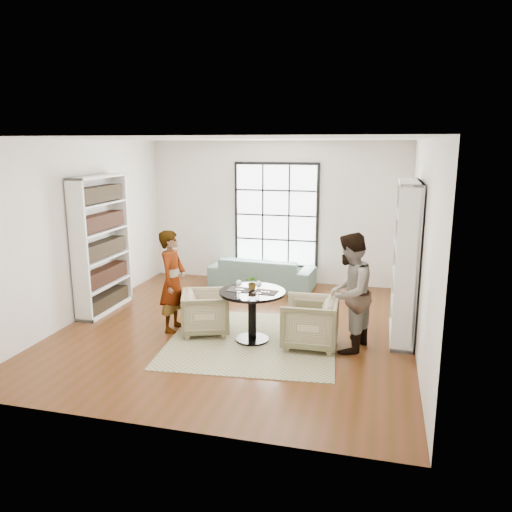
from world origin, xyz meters
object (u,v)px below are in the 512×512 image
(person_right, at_px, (349,293))
(pedestal_table, at_px, (252,305))
(wine_glass_right, at_px, (259,284))
(flower_centerpiece, at_px, (253,282))
(armchair_left, at_px, (206,312))
(wine_glass_left, at_px, (239,284))
(armchair_right, at_px, (310,323))
(person_left, at_px, (173,281))
(sofa, at_px, (262,272))

(person_right, bearing_deg, pedestal_table, -73.93)
(wine_glass_right, relative_size, flower_centerpiece, 0.87)
(armchair_left, relative_size, wine_glass_left, 3.94)
(armchair_right, bearing_deg, armchair_left, -96.38)
(armchair_right, height_order, person_left, person_left)
(wine_glass_right, bearing_deg, wine_glass_left, -179.14)
(person_left, distance_m, wine_glass_left, 1.21)
(pedestal_table, bearing_deg, wine_glass_left, -144.33)
(armchair_left, height_order, wine_glass_right, wine_glass_right)
(pedestal_table, relative_size, wine_glass_right, 5.09)
(wine_glass_left, bearing_deg, person_left, 166.89)
(pedestal_table, relative_size, flower_centerpiece, 4.42)
(armchair_right, distance_m, flower_centerpiece, 1.03)
(person_left, height_order, person_right, person_right)
(pedestal_table, height_order, armchair_left, pedestal_table)
(armchair_right, bearing_deg, person_left, -95.22)
(pedestal_table, bearing_deg, person_left, 173.55)
(flower_centerpiece, bearing_deg, pedestal_table, -82.15)
(sofa, bearing_deg, pedestal_table, 104.44)
(sofa, distance_m, armchair_right, 3.21)
(sofa, height_order, person_left, person_left)
(armchair_right, relative_size, person_left, 0.49)
(wine_glass_left, distance_m, flower_centerpiece, 0.25)
(sofa, relative_size, armchair_left, 2.90)
(armchair_left, xyz_separation_m, wine_glass_left, (0.62, -0.27, 0.59))
(pedestal_table, distance_m, wine_glass_right, 0.40)
(wine_glass_left, xyz_separation_m, wine_glass_right, (0.30, 0.00, 0.00))
(wine_glass_left, bearing_deg, flower_centerpiece, 50.56)
(sofa, distance_m, armchair_left, 2.76)
(armchair_left, height_order, person_left, person_left)
(pedestal_table, height_order, wine_glass_right, wine_glass_right)
(armchair_left, bearing_deg, person_right, -113.20)
(person_left, height_order, flower_centerpiece, person_left)
(armchair_left, height_order, flower_centerpiece, flower_centerpiece)
(armchair_left, xyz_separation_m, wine_glass_right, (0.92, -0.27, 0.59))
(flower_centerpiece, bearing_deg, armchair_right, -3.63)
(pedestal_table, xyz_separation_m, wine_glass_left, (-0.17, -0.12, 0.35))
(flower_centerpiece, bearing_deg, person_left, 176.58)
(armchair_left, relative_size, person_right, 0.43)
(pedestal_table, xyz_separation_m, armchair_left, (-0.79, 0.15, -0.23))
(pedestal_table, distance_m, armchair_left, 0.84)
(armchair_right, distance_m, person_right, 0.74)
(pedestal_table, xyz_separation_m, wine_glass_right, (0.13, -0.12, 0.36))
(armchair_right, height_order, flower_centerpiece, flower_centerpiece)
(sofa, distance_m, flower_centerpiece, 2.94)
(wine_glass_right, bearing_deg, pedestal_table, 137.64)
(person_left, bearing_deg, sofa, -16.35)
(pedestal_table, bearing_deg, wine_glass_right, -42.36)
(flower_centerpiece, bearing_deg, wine_glass_left, -129.44)
(pedestal_table, xyz_separation_m, person_left, (-1.34, 0.15, 0.24))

